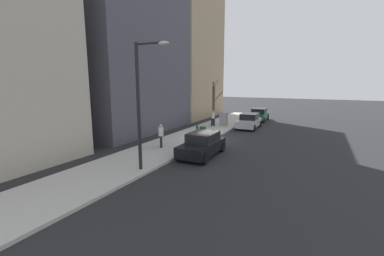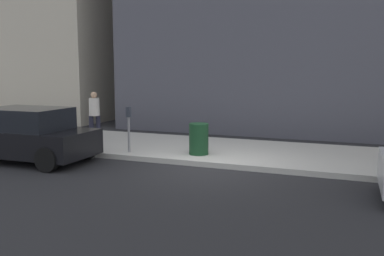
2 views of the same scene
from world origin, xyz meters
name	(u,v)px [view 1 (image 1 of 2)]	position (x,y,z in m)	size (l,w,h in m)	color
ground_plane	(215,138)	(0.00, 0.00, 0.00)	(120.00, 120.00, 0.00)	#232326
sidewalk	(194,135)	(2.00, 0.00, 0.07)	(4.00, 36.00, 0.15)	#B2AFA8
parked_car_green	(259,115)	(-1.02, -11.96, 0.74)	(2.04, 4.26, 1.52)	#196038
parked_car_silver	(249,121)	(-1.27, -6.24, 0.74)	(2.00, 4.24, 1.52)	#B7B7BC
parked_car_black	(202,145)	(-1.12, 5.20, 0.74)	(1.97, 4.22, 1.52)	black
parking_meter	(197,132)	(0.45, 2.69, 0.98)	(0.14, 0.10, 1.35)	slate
utility_box	(223,119)	(1.30, -5.55, 0.85)	(0.83, 0.61, 1.43)	#A8A399
streetlamp	(142,96)	(0.28, 9.45, 4.02)	(1.97, 0.32, 6.50)	black
bare_tree	(214,104)	(2.59, -5.93, 2.43)	(1.39, 2.39, 4.89)	brown
trash_bin	(203,132)	(0.90, 0.64, 0.60)	(0.56, 0.56, 0.90)	#14381E
pedestrian_near_meter	(213,117)	(2.24, -4.93, 1.09)	(0.38, 0.36, 1.66)	#1E1E2D
pedestrian_midblock	(161,134)	(2.16, 5.05, 1.09)	(0.36, 0.36, 1.66)	#1E1E2D
office_tower_left	(173,51)	(10.91, -11.52, 8.92)	(10.82, 10.82, 17.84)	tan
office_block_center	(105,20)	(11.85, -0.07, 10.71)	(12.71, 12.71, 21.42)	#4C4C56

